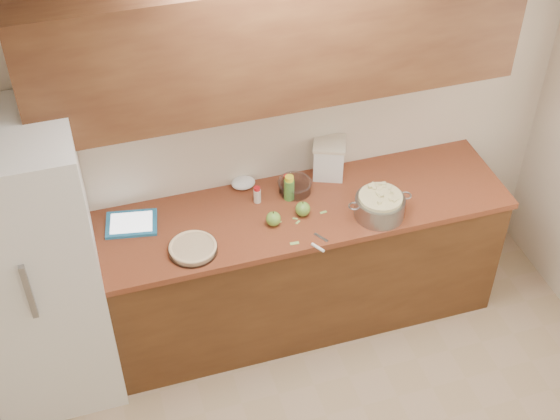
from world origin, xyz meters
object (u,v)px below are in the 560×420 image
object	(u,v)px
colander	(380,206)
flour_canister	(329,158)
tablet	(131,224)
pie	(193,248)

from	to	relation	value
colander	flour_canister	world-z (taller)	flour_canister
colander	tablet	world-z (taller)	colander
tablet	flour_canister	bearing A→B (deg)	15.42
pie	tablet	distance (m)	0.42
pie	tablet	bearing A→B (deg)	132.76
flour_canister	tablet	distance (m)	1.23
flour_canister	colander	bearing A→B (deg)	-71.33
pie	tablet	xyz separation A→B (m)	(-0.29, 0.31, -0.01)
pie	flour_canister	world-z (taller)	flour_canister
colander	flour_canister	xyz separation A→B (m)	(-0.15, 0.44, 0.05)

